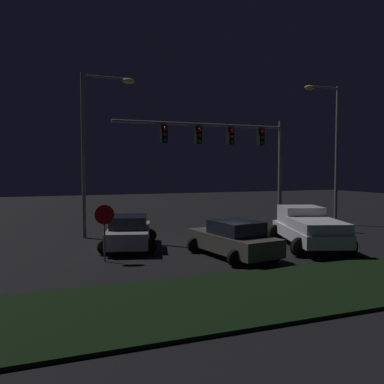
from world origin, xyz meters
The scene contains 9 objects.
ground_plane centered at (0.00, 0.00, 0.00)m, with size 80.00×80.00×0.00m, color black.
grass_median centered at (0.00, -7.78, 0.05)m, with size 22.66×4.56×0.10m, color black.
pickup_truck centered at (2.87, -2.28, 1.00)m, with size 3.97×5.75×1.80m.
car_sedan centered at (-1.35, -3.01, 0.74)m, with size 2.92×4.63×1.51m.
car_sedan_far centered at (-4.92, 0.43, 0.74)m, with size 3.23×4.73×1.51m.
traffic_signal_gantry centered at (1.70, 3.36, 5.03)m, with size 10.32×0.56×6.50m.
street_lamp_left centered at (-5.95, 3.99, 5.38)m, with size 2.85×0.44×8.57m.
street_lamp_right centered at (8.97, 3.54, 5.57)m, with size 2.65×0.44×8.95m.
stop_sign centered at (-6.40, -2.00, 1.56)m, with size 0.76×0.08×2.23m.
Camera 1 is at (-8.85, -17.78, 3.59)m, focal length 38.00 mm.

